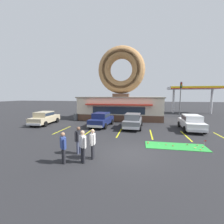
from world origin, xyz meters
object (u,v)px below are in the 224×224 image
at_px(car_navy, 101,119).
at_px(car_white, 191,122).
at_px(car_grey, 133,120).
at_px(pedestrian_leather_jacket_man, 93,142).
at_px(pedestrian_clipboard_woman, 63,146).
at_px(traffic_light_pole, 181,95).
at_px(putting_flag_pin, 205,142).
at_px(golf_ball, 159,144).
at_px(car_champagne, 45,117).
at_px(pedestrian_hooded_kid, 83,145).
at_px(pedestrian_blue_sweater_man, 79,139).
at_px(trash_bin, 76,117).

relative_size(car_navy, car_white, 1.01).
bearing_deg(car_grey, pedestrian_leather_jacket_man, -101.92).
distance_m(car_grey, pedestrian_clipboard_woman, 9.98).
bearing_deg(pedestrian_clipboard_woman, traffic_light_pole, 61.87).
relative_size(putting_flag_pin, car_grey, 0.12).
distance_m(car_grey, traffic_light_pole, 12.64).
height_order(car_navy, pedestrian_clipboard_woman, pedestrian_clipboard_woman).
xyz_separation_m(pedestrian_leather_jacket_man, traffic_light_pole, (9.05, 18.58, 2.76)).
bearing_deg(golf_ball, car_champagne, 157.74).
relative_size(putting_flag_pin, pedestrian_clipboard_woman, 0.33).
relative_size(car_champagne, pedestrian_leather_jacket_man, 2.72).
height_order(pedestrian_leather_jacket_man, pedestrian_clipboard_woman, pedestrian_leather_jacket_man).
xyz_separation_m(pedestrian_hooded_kid, pedestrian_clipboard_woman, (-0.99, -0.26, -0.05)).
xyz_separation_m(car_navy, car_champagne, (-7.21, -0.24, 0.00)).
bearing_deg(pedestrian_clipboard_woman, pedestrian_blue_sweater_man, 78.92).
xyz_separation_m(putting_flag_pin, pedestrian_clipboard_woman, (-8.31, -3.86, 0.49)).
height_order(putting_flag_pin, car_navy, car_navy).
height_order(car_champagne, car_white, same).
bearing_deg(car_navy, car_grey, -2.91).
distance_m(golf_ball, car_grey, 5.87).
bearing_deg(pedestrian_leather_jacket_man, traffic_light_pole, 64.02).
bearing_deg(car_navy, putting_flag_pin, -33.40).
height_order(pedestrian_leather_jacket_man, traffic_light_pole, traffic_light_pole).
relative_size(golf_ball, putting_flag_pin, 0.08).
distance_m(car_white, trash_bin, 14.72).
xyz_separation_m(golf_ball, car_grey, (-2.18, 5.39, 0.82)).
relative_size(putting_flag_pin, car_champagne, 0.12).
distance_m(car_grey, pedestrian_leather_jacket_man, 8.79).
height_order(golf_ball, putting_flag_pin, putting_flag_pin).
bearing_deg(golf_ball, car_grey, 112.04).
distance_m(car_navy, car_grey, 3.64).
relative_size(golf_ball, car_champagne, 0.01).
height_order(car_grey, pedestrian_clipboard_woman, pedestrian_clipboard_woman).
bearing_deg(pedestrian_hooded_kid, traffic_light_pole, 63.87).
relative_size(car_navy, pedestrian_blue_sweater_man, 2.76).
bearing_deg(pedestrian_clipboard_woman, car_navy, 92.81).
xyz_separation_m(putting_flag_pin, pedestrian_blue_sweater_man, (-8.03, -2.47, 0.50)).
height_order(car_grey, pedestrian_leather_jacket_man, pedestrian_leather_jacket_man).
height_order(pedestrian_hooded_kid, traffic_light_pole, traffic_light_pole).
relative_size(car_white, trash_bin, 4.76).
xyz_separation_m(putting_flag_pin, pedestrian_leather_jacket_man, (-6.96, -3.00, 0.51)).
xyz_separation_m(car_navy, pedestrian_clipboard_woman, (0.47, -9.65, 0.06)).
bearing_deg(car_grey, pedestrian_hooded_kid, -103.28).
bearing_deg(car_navy, car_champagne, -178.10).
bearing_deg(pedestrian_leather_jacket_man, trash_bin, 118.44).
bearing_deg(car_white, trash_bin, 166.63).
bearing_deg(pedestrian_leather_jacket_man, car_white, 47.83).
height_order(putting_flag_pin, trash_bin, trash_bin).
xyz_separation_m(pedestrian_leather_jacket_man, pedestrian_clipboard_woman, (-1.34, -0.86, -0.02)).
relative_size(car_navy, traffic_light_pole, 0.81).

